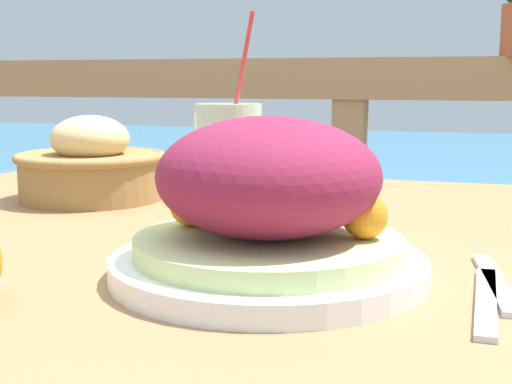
% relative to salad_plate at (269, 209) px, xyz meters
% --- Properties ---
extents(patio_table, '(1.13, 0.98, 0.78)m').
position_rel_salad_plate_xyz_m(patio_table, '(-0.11, 0.17, -0.16)').
color(patio_table, '#997047').
rests_on(patio_table, ground_plane).
extents(railing_fence, '(2.80, 0.08, 1.00)m').
position_rel_salad_plate_xyz_m(railing_fence, '(-0.11, 0.99, -0.09)').
color(railing_fence, '#937551').
rests_on(railing_fence, ground_plane).
extents(sea_backdrop, '(12.00, 4.00, 0.51)m').
position_rel_salad_plate_xyz_m(sea_backdrop, '(-0.11, 3.49, -0.58)').
color(sea_backdrop, teal).
rests_on(sea_backdrop, ground_plane).
extents(salad_plate, '(0.28, 0.28, 0.14)m').
position_rel_salad_plate_xyz_m(salad_plate, '(0.00, 0.00, 0.00)').
color(salad_plate, white).
rests_on(salad_plate, patio_table).
extents(drink_glass, '(0.08, 0.08, 0.25)m').
position_rel_salad_plate_xyz_m(drink_glass, '(-0.10, 0.18, 0.01)').
color(drink_glass, beige).
rests_on(drink_glass, patio_table).
extents(bread_basket, '(0.22, 0.22, 0.12)m').
position_rel_salad_plate_xyz_m(bread_basket, '(-0.37, 0.32, -0.01)').
color(bread_basket, olive).
rests_on(bread_basket, patio_table).
extents(fork, '(0.02, 0.18, 0.00)m').
position_rel_salad_plate_xyz_m(fork, '(0.19, -0.02, -0.06)').
color(fork, silver).
rests_on(fork, patio_table).
extents(knife, '(0.04, 0.18, 0.00)m').
position_rel_salad_plate_xyz_m(knife, '(0.19, 0.04, -0.06)').
color(knife, silver).
rests_on(knife, patio_table).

